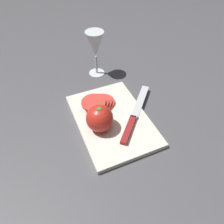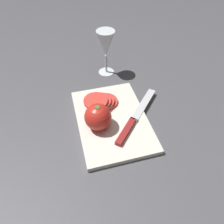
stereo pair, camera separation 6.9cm
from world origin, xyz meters
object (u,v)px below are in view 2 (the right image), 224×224
(knife, at_px, (131,124))
(wine_glass, at_px, (106,45))
(whole_tomato, at_px, (98,117))
(tomato_slice_stack_near, at_px, (101,101))

(knife, bearing_deg, wine_glass, 42.76)
(wine_glass, distance_m, knife, 0.34)
(whole_tomato, height_order, knife, whole_tomato)
(whole_tomato, bearing_deg, wine_glass, 161.56)
(wine_glass, xyz_separation_m, knife, (0.32, 0.00, -0.10))
(knife, distance_m, tomato_slice_stack_near, 0.14)
(whole_tomato, relative_size, tomato_slice_stack_near, 0.71)
(whole_tomato, distance_m, tomato_slice_stack_near, 0.10)
(wine_glass, distance_m, tomato_slice_stack_near, 0.23)
(wine_glass, relative_size, knife, 0.81)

